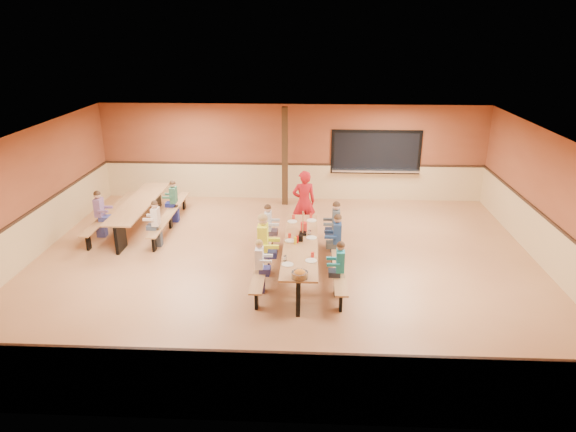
{
  "coord_description": "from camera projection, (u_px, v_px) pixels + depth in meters",
  "views": [
    {
      "loc": [
        0.62,
        -10.73,
        5.25
      ],
      "look_at": [
        0.09,
        0.24,
        1.15
      ],
      "focal_mm": 32.0,
      "sensor_mm": 36.0,
      "label": 1
    }
  ],
  "objects": [
    {
      "name": "table_paddle",
      "position": [
        303.0,
        229.0,
        11.7
      ],
      "size": [
        0.16,
        0.16,
        0.56
      ],
      "color": "black",
      "rests_on": "cafeteria_table_main"
    },
    {
      "name": "structural_post",
      "position": [
        285.0,
        157.0,
        15.51
      ],
      "size": [
        0.18,
        0.18,
        3.0
      ],
      "primitive_type": "cube",
      "color": "#301F10",
      "rests_on": "ground"
    },
    {
      "name": "seated_child_green_sec",
      "position": [
        174.0,
        202.0,
        14.4
      ],
      "size": [
        0.36,
        0.29,
        1.19
      ],
      "primitive_type": null,
      "color": "#346E54",
      "rests_on": "ground"
    },
    {
      "name": "cafeteria_table_main",
      "position": [
        301.0,
        252.0,
        11.37
      ],
      "size": [
        1.91,
        3.7,
        0.74
      ],
      "color": "#A36F41",
      "rests_on": "ground"
    },
    {
      "name": "cafeteria_table_second",
      "position": [
        140.0,
        209.0,
        14.01
      ],
      "size": [
        1.91,
        3.7,
        0.74
      ],
      "color": "#A36F41",
      "rests_on": "ground"
    },
    {
      "name": "seated_child_white_left",
      "position": [
        260.0,
        266.0,
        10.57
      ],
      "size": [
        0.34,
        0.28,
        1.15
      ],
      "primitive_type": null,
      "color": "white",
      "rests_on": "ground"
    },
    {
      "name": "place_settings",
      "position": [
        301.0,
        241.0,
        11.28
      ],
      "size": [
        0.65,
        3.3,
        0.11
      ],
      "primitive_type": null,
      "color": "beige",
      "rests_on": "cafeteria_table_main"
    },
    {
      "name": "punch_pitcher",
      "position": [
        304.0,
        227.0,
        11.9
      ],
      "size": [
        0.16,
        0.16,
        0.22
      ],
      "primitive_type": "cylinder",
      "color": "red",
      "rests_on": "cafeteria_table_main"
    },
    {
      "name": "seated_child_tan_sec",
      "position": [
        156.0,
        224.0,
        12.8
      ],
      "size": [
        0.36,
        0.29,
        1.18
      ],
      "primitive_type": null,
      "color": "beige",
      "rests_on": "ground"
    },
    {
      "name": "condiment_mustard",
      "position": [
        295.0,
        241.0,
        11.21
      ],
      "size": [
        0.06,
        0.06,
        0.17
      ],
      "primitive_type": "cylinder",
      "color": "yellow",
      "rests_on": "cafeteria_table_main"
    },
    {
      "name": "room_envelope",
      "position": [
        283.0,
        239.0,
        11.66
      ],
      "size": [
        12.04,
        10.04,
        3.02
      ],
      "color": "brown",
      "rests_on": "ground"
    },
    {
      "name": "napkin_dispenser",
      "position": [
        301.0,
        238.0,
        11.39
      ],
      "size": [
        0.1,
        0.14,
        0.13
      ],
      "primitive_type": "cube",
      "color": "black",
      "rests_on": "cafeteria_table_main"
    },
    {
      "name": "seated_child_grey_left",
      "position": [
        268.0,
        228.0,
        12.49
      ],
      "size": [
        0.36,
        0.3,
        1.2
      ],
      "primitive_type": null,
      "color": "silver",
      "rests_on": "ground"
    },
    {
      "name": "seated_child_char_right",
      "position": [
        336.0,
        227.0,
        12.49
      ],
      "size": [
        0.39,
        0.32,
        1.26
      ],
      "primitive_type": null,
      "color": "#444A4E",
      "rests_on": "ground"
    },
    {
      "name": "standing_woman",
      "position": [
        304.0,
        202.0,
        13.55
      ],
      "size": [
        0.7,
        0.53,
        1.71
      ],
      "primitive_type": "imported",
      "rotation": [
        0.0,
        0.0,
        3.36
      ],
      "color": "red",
      "rests_on": "ground"
    },
    {
      "name": "kitchen_pass_through",
      "position": [
        376.0,
        154.0,
        15.91
      ],
      "size": [
        2.78,
        0.28,
        1.38
      ],
      "color": "black",
      "rests_on": "ground"
    },
    {
      "name": "ground",
      "position": [
        284.0,
        266.0,
        11.91
      ],
      "size": [
        12.0,
        12.0,
        0.0
      ],
      "primitive_type": "plane",
      "color": "#9D613B",
      "rests_on": "ground"
    },
    {
      "name": "chip_bowl",
      "position": [
        300.0,
        274.0,
        9.72
      ],
      "size": [
        0.32,
        0.32,
        0.15
      ],
      "primitive_type": null,
      "color": "orange",
      "rests_on": "cafeteria_table_main"
    },
    {
      "name": "condiment_ketchup",
      "position": [
        297.0,
        239.0,
        11.28
      ],
      "size": [
        0.06,
        0.06,
        0.17
      ],
      "primitive_type": "cylinder",
      "color": "#B2140F",
      "rests_on": "cafeteria_table_main"
    },
    {
      "name": "seated_child_teal_right",
      "position": [
        340.0,
        269.0,
        10.42
      ],
      "size": [
        0.36,
        0.29,
        1.18
      ],
      "primitive_type": null,
      "color": "teal",
      "rests_on": "ground"
    },
    {
      "name": "seated_adult_yellow",
      "position": [
        263.0,
        245.0,
        11.27
      ],
      "size": [
        0.47,
        0.38,
        1.41
      ],
      "primitive_type": null,
      "color": "#F7FF2D",
      "rests_on": "ground"
    },
    {
      "name": "seated_child_purple_sec",
      "position": [
        100.0,
        214.0,
        13.37
      ],
      "size": [
        0.38,
        0.31,
        1.24
      ],
      "primitive_type": null,
      "color": "slate",
      "rests_on": "ground"
    },
    {
      "name": "seated_child_navy_right",
      "position": [
        337.0,
        240.0,
        11.75
      ],
      "size": [
        0.38,
        0.31,
        1.24
      ],
      "primitive_type": null,
      "color": "navy",
      "rests_on": "ground"
    }
  ]
}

